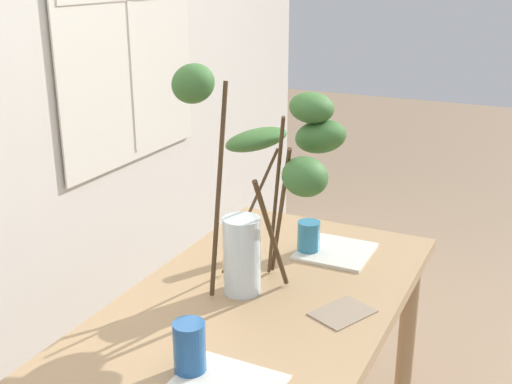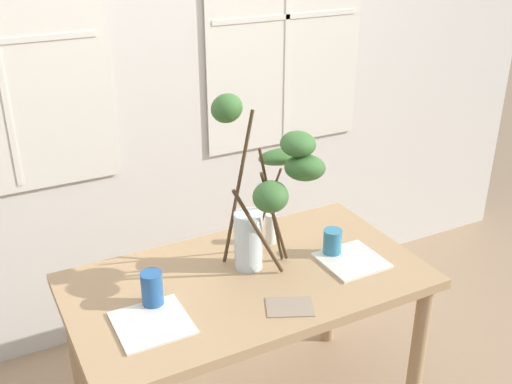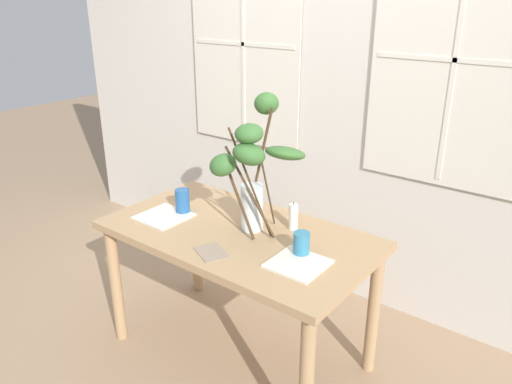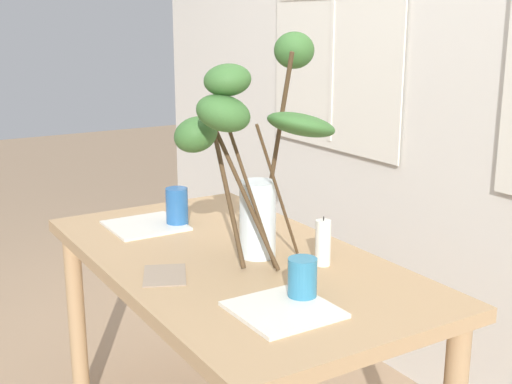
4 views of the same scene
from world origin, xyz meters
name	(u,v)px [view 3 (image 3 of 4)]	position (x,y,z in m)	size (l,w,h in m)	color
ground	(240,351)	(0.00, 0.00, 0.00)	(14.00, 14.00, 0.00)	#9E7F60
back_wall_with_windows	(340,71)	(0.00, 0.96, 1.43)	(4.70, 0.14, 2.85)	beige
dining_table	(238,249)	(0.00, 0.00, 0.65)	(1.37, 0.76, 0.75)	tan
vase_with_branches	(255,165)	(0.10, 0.02, 1.11)	(0.39, 0.51, 0.70)	silver
drinking_glass_blue_left	(183,201)	(-0.38, -0.01, 0.81)	(0.08, 0.08, 0.13)	#235693
drinking_glass_blue_right	(301,244)	(0.38, -0.01, 0.80)	(0.08, 0.08, 0.11)	teal
plate_square_left	(164,216)	(-0.42, -0.11, 0.75)	(0.25, 0.25, 0.01)	silver
plate_square_right	(298,264)	(0.42, -0.09, 0.75)	(0.24, 0.24, 0.01)	silver
napkin_folded	(211,252)	(0.04, -0.25, 0.75)	(0.17, 0.12, 0.00)	gray
pillar_candle	(293,217)	(0.21, 0.19, 0.81)	(0.05, 0.05, 0.15)	silver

